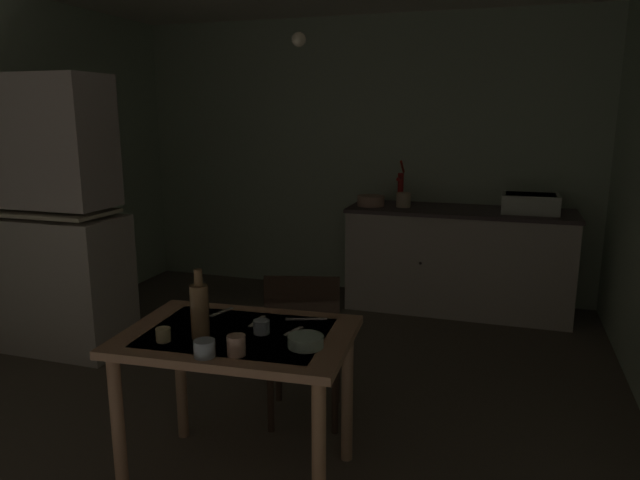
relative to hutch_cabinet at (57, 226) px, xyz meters
The scene contains 21 objects.
ground_plane 1.87m from the hutch_cabinet, ahead, with size 5.22×5.22×0.00m, color #5A5147.
wall_back 2.67m from the hutch_cabinet, 51.64° to the left, with size 4.32×0.10×2.50m, color #B4CBB4.
hutch_cabinet is the anchor object (origin of this frame).
counter_cabinet 3.14m from the hutch_cabinet, 33.33° to the left, with size 1.85×0.64×0.87m.
sink_basin 3.58m from the hutch_cabinet, 28.55° to the left, with size 0.44×0.34×0.15m.
hand_pump 2.73m from the hutch_cabinet, 40.13° to the left, with size 0.05×0.27×0.39m.
mixing_bowl_counter 2.48m from the hutch_cabinet, 41.97° to the left, with size 0.23×0.23×0.09m, color tan.
stoneware_crock 2.71m from the hutch_cabinet, 38.37° to the left, with size 0.12×0.12×0.12m, color beige.
dining_table 2.16m from the hutch_cabinet, 29.21° to the right, with size 1.04×0.75×0.72m.
chair_far_side 2.07m from the hutch_cabinet, 13.33° to the right, with size 0.49×0.49×0.86m.
serving_bowl_wide 2.47m from the hutch_cabinet, 26.67° to the right, with size 0.15×0.15×0.05m, color #ADD1C1.
teacup_cream 2.29m from the hutch_cabinet, 35.38° to the right, with size 0.08×0.08×0.07m, color #9EB2C6.
mug_tall 2.23m from the hutch_cabinet, 27.44° to the right, with size 0.07×0.07×0.06m, color #9EB2C6.
teacup_mint 2.35m from the hutch_cabinet, 32.75° to the right, with size 0.07×0.07×0.08m, color tan.
mug_dark 2.04m from the hutch_cabinet, 37.26° to the right, with size 0.06×0.06×0.06m, color beige.
glass_bottle 2.09m from the hutch_cabinet, 33.27° to the right, with size 0.08×0.08×0.30m.
table_knife 2.26m from the hutch_cabinet, 20.92° to the right, with size 0.19×0.02×0.01m, color silver.
teaspoon_near_bowl 2.32m from the hutch_cabinet, 24.63° to the right, with size 0.12×0.02×0.01m, color beige.
teaspoon_by_cup 1.89m from the hutch_cabinet, 26.34° to the right, with size 0.15×0.02×0.01m, color beige.
serving_spoon 2.11m from the hutch_cabinet, 25.34° to the right, with size 0.15×0.02×0.01m, color beige.
pendant_bulb 2.14m from the hutch_cabinet, ahead, with size 0.08×0.08×0.08m, color #F9EFCC.
Camera 1 is at (1.30, -3.18, 1.66)m, focal length 32.70 mm.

